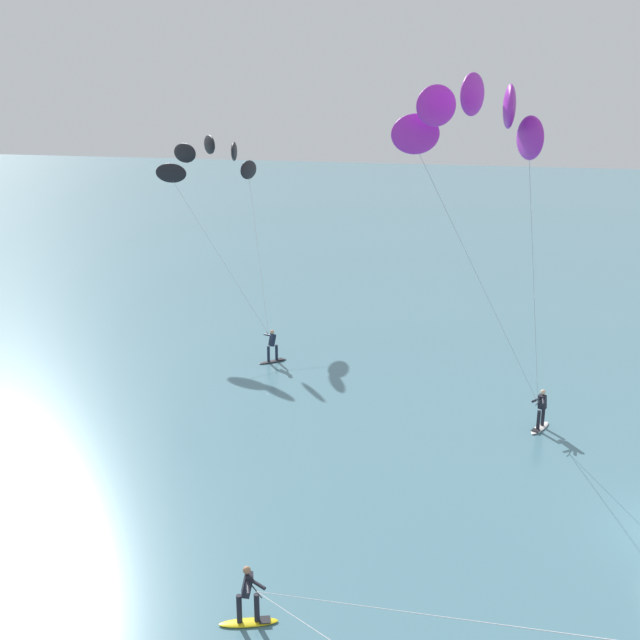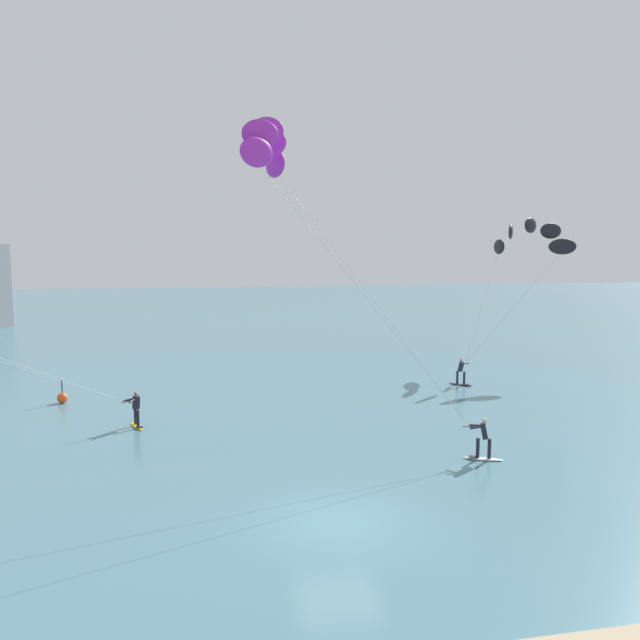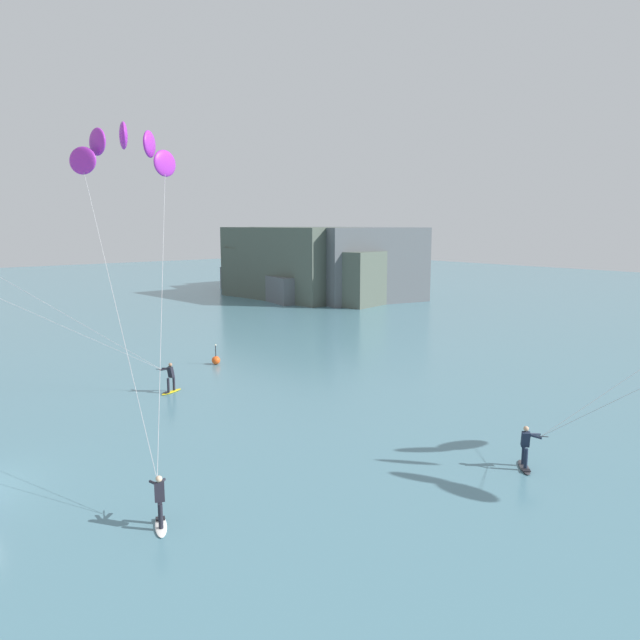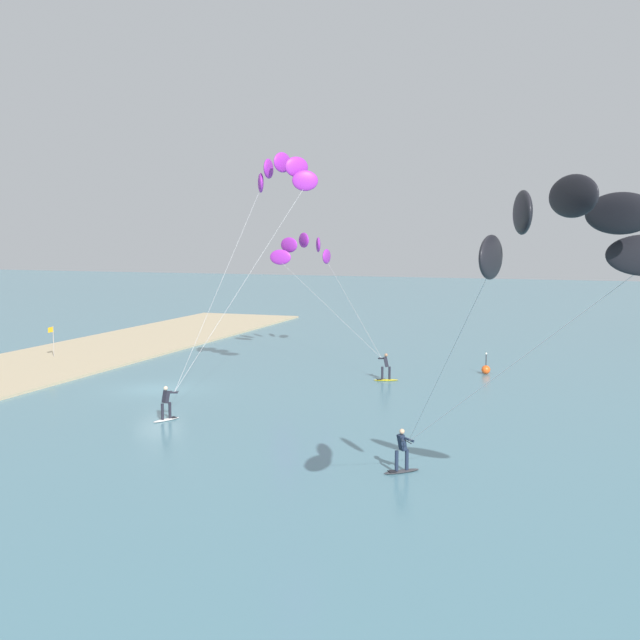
# 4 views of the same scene
# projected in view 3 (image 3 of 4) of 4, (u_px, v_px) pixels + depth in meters

# --- Properties ---
(kitesurfer_mid_water) EXTENTS (10.13, 5.53, 13.38)m
(kitesurfer_mid_water) POSITION_uv_depth(u_px,v_px,m) (125.00, 163.00, 24.64)
(kitesurfer_mid_water) COLOR white
(kitesurfer_mid_water) RESTS_ON ground
(marker_buoy) EXTENTS (0.56, 0.56, 1.38)m
(marker_buoy) POSITION_uv_depth(u_px,v_px,m) (216.00, 360.00, 40.76)
(marker_buoy) COLOR #EA5119
(marker_buoy) RESTS_ON ground
(distant_headland) EXTENTS (33.53, 21.52, 8.85)m
(distant_headland) POSITION_uv_depth(u_px,v_px,m) (314.00, 267.00, 80.53)
(distant_headland) COLOR #565B60
(distant_headland) RESTS_ON ground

